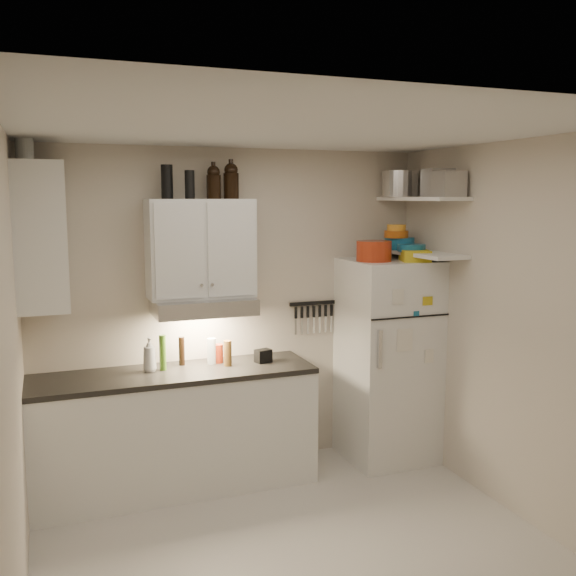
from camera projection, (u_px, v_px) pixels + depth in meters
name	position (u px, v px, depth m)	size (l,w,h in m)	color
floor	(302.00, 555.00, 4.01)	(3.20, 3.00, 0.02)	beige
ceiling	(303.00, 127.00, 3.65)	(3.20, 3.00, 0.02)	silver
back_wall	(233.00, 310.00, 5.23)	(3.20, 0.02, 2.60)	beige
left_wall	(10.00, 378.00, 3.26)	(0.02, 3.00, 2.60)	beige
right_wall	(520.00, 331.00, 4.40)	(0.02, 3.00, 2.60)	beige
base_cabinet	(176.00, 433.00, 4.87)	(2.10, 0.60, 0.88)	white
countertop	(174.00, 374.00, 4.80)	(2.10, 0.62, 0.04)	black
upper_cabinet	(200.00, 248.00, 4.89)	(0.80, 0.33, 0.75)	white
side_cabinet	(40.00, 236.00, 4.34)	(0.33, 0.55, 1.00)	white
range_hood	(203.00, 306.00, 4.89)	(0.76, 0.46, 0.12)	silver
fridge	(388.00, 360.00, 5.41)	(0.70, 0.68, 1.70)	white
shelf_hi	(421.00, 199.00, 5.17)	(0.30, 0.95, 0.03)	white
shelf_lo	(420.00, 253.00, 5.23)	(0.30, 0.95, 0.03)	white
knife_strip	(313.00, 303.00, 5.45)	(0.42, 0.02, 0.03)	black
dutch_oven	(374.00, 251.00, 5.17)	(0.28, 0.28, 0.16)	#9F2C12
book_stack	(415.00, 256.00, 5.18)	(0.22, 0.27, 0.09)	gold
spice_jar	(406.00, 254.00, 5.28)	(0.06, 0.06, 0.11)	silver
stock_pot	(400.00, 184.00, 5.39)	(0.30, 0.30, 0.22)	silver
tin_a	(439.00, 183.00, 5.05)	(0.22, 0.20, 0.22)	#AAAAAD
tin_b	(449.00, 184.00, 4.85)	(0.19, 0.19, 0.19)	#AAAAAD
bowl_teal	(399.00, 243.00, 5.43)	(0.25, 0.25, 0.10)	#186288
bowl_orange	(396.00, 234.00, 5.38)	(0.20, 0.20, 0.06)	#C05712
bowl_yellow	(396.00, 228.00, 5.37)	(0.16, 0.16, 0.05)	orange
plates	(411.00, 248.00, 5.24)	(0.23, 0.23, 0.06)	#186288
growler_a	(214.00, 182.00, 4.86)	(0.11, 0.11, 0.26)	black
growler_b	(231.00, 181.00, 4.91)	(0.12, 0.12, 0.28)	black
thermos_a	(190.00, 185.00, 4.72)	(0.07, 0.07, 0.21)	black
thermos_b	(167.00, 182.00, 4.73)	(0.09, 0.09, 0.25)	black
side_jar	(25.00, 149.00, 4.27)	(0.12, 0.12, 0.16)	silver
soap_bottle	(149.00, 353.00, 4.78)	(0.11, 0.11, 0.29)	white
pepper_mill	(228.00, 353.00, 4.94)	(0.06, 0.06, 0.20)	brown
oil_bottle	(163.00, 353.00, 4.82)	(0.05, 0.05, 0.27)	#41711C
vinegar_bottle	(182.00, 351.00, 4.96)	(0.05, 0.05, 0.22)	black
clear_bottle	(212.00, 351.00, 5.00)	(0.07, 0.07, 0.20)	silver
red_jar	(218.00, 354.00, 5.04)	(0.07, 0.07, 0.15)	#9F2C12
caddy	(263.00, 356.00, 5.06)	(0.12, 0.09, 0.10)	black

